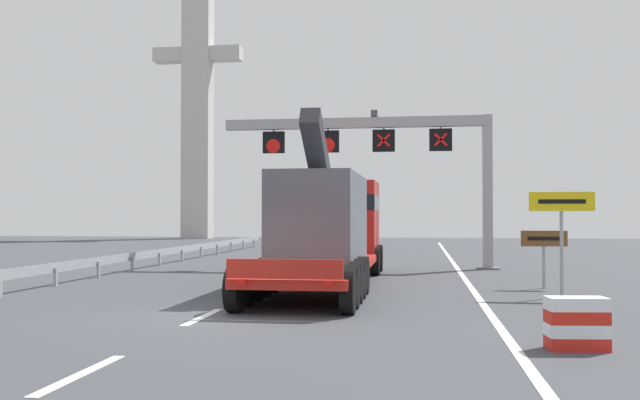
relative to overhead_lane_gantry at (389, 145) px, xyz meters
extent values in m
plane|color=#424449|center=(-3.28, -14.81, -5.37)|extent=(112.00, 112.00, 0.00)
cube|color=silver|center=(-3.55, -20.81, -5.37)|extent=(0.20, 2.60, 0.01)
cube|color=silver|center=(-3.55, -15.15, -5.37)|extent=(0.20, 2.60, 0.01)
cube|color=silver|center=(-3.55, -9.50, -5.37)|extent=(0.20, 2.60, 0.01)
cube|color=silver|center=(-3.55, -3.84, -5.37)|extent=(0.20, 2.60, 0.01)
cube|color=silver|center=(-3.55, 1.82, -5.37)|extent=(0.20, 2.60, 0.01)
cube|color=silver|center=(-3.55, 7.48, -5.37)|extent=(0.20, 2.60, 0.01)
cube|color=silver|center=(-3.55, 13.13, -5.37)|extent=(0.20, 2.60, 0.01)
cube|color=silver|center=(-3.55, 18.79, -5.37)|extent=(0.20, 2.60, 0.01)
cube|color=silver|center=(-3.55, 24.45, -5.37)|extent=(0.20, 2.60, 0.01)
cube|color=silver|center=(-3.55, 30.10, -5.37)|extent=(0.20, 2.60, 0.01)
cube|color=silver|center=(2.92, -2.81, -5.37)|extent=(0.20, 63.00, 0.01)
cube|color=#9EA0A5|center=(4.21, 0.00, -2.06)|extent=(0.40, 0.40, 6.63)
cube|color=slate|center=(4.21, 0.00, -5.33)|extent=(0.90, 0.90, 0.08)
cube|color=#9EA0A5|center=(-1.47, 0.00, 1.01)|extent=(11.74, 0.44, 0.44)
cube|color=#4C4C51|center=(-0.65, 0.00, 1.41)|extent=(0.28, 0.40, 0.28)
cube|color=black|center=(2.23, 0.00, 0.21)|extent=(0.97, 0.24, 0.97)
cube|color=#9EA0A5|center=(2.23, 0.00, 0.74)|extent=(0.08, 0.08, 0.16)
cube|color=red|center=(2.23, -0.13, 0.21)|extent=(0.59, 0.02, 0.59)
cube|color=red|center=(2.23, -0.13, 0.21)|extent=(0.59, 0.02, 0.59)
cube|color=black|center=(-0.23, 0.00, 0.21)|extent=(0.97, 0.24, 0.97)
cube|color=#9EA0A5|center=(-0.23, 0.00, 0.74)|extent=(0.08, 0.08, 0.16)
cube|color=red|center=(-0.23, -0.13, 0.21)|extent=(0.59, 0.02, 0.59)
cube|color=red|center=(-0.23, -0.13, 0.21)|extent=(0.59, 0.02, 0.59)
cube|color=black|center=(-2.70, 0.00, 0.21)|extent=(0.97, 0.24, 0.97)
cube|color=#9EA0A5|center=(-2.70, 0.00, 0.74)|extent=(0.08, 0.08, 0.16)
cone|color=red|center=(-2.70, -0.13, 0.03)|extent=(0.62, 0.02, 0.62)
cube|color=black|center=(-5.16, 0.00, 0.21)|extent=(0.97, 0.24, 0.97)
cube|color=#9EA0A5|center=(-5.16, 0.00, 0.74)|extent=(0.08, 0.08, 0.16)
cone|color=red|center=(-5.16, -0.13, 0.03)|extent=(0.62, 0.02, 0.62)
cube|color=red|center=(-1.68, -9.77, -4.64)|extent=(2.82, 10.41, 0.24)
cube|color=red|center=(-1.70, -15.05, -4.27)|extent=(2.66, 0.09, 0.44)
cylinder|color=black|center=(-3.04, -14.27, -4.82)|extent=(0.32, 1.10, 1.10)
cylinder|color=black|center=(-0.34, -14.27, -4.82)|extent=(0.32, 1.10, 1.10)
cylinder|color=black|center=(-3.04, -13.22, -4.82)|extent=(0.32, 1.10, 1.10)
cylinder|color=black|center=(-0.34, -13.22, -4.82)|extent=(0.32, 1.10, 1.10)
cylinder|color=black|center=(-3.04, -12.17, -4.82)|extent=(0.32, 1.10, 1.10)
cylinder|color=black|center=(-0.34, -12.17, -4.82)|extent=(0.32, 1.10, 1.10)
cylinder|color=black|center=(-3.04, -11.12, -4.82)|extent=(0.32, 1.10, 1.10)
cylinder|color=black|center=(-0.34, -11.12, -4.82)|extent=(0.32, 1.10, 1.10)
cylinder|color=black|center=(-3.03, -10.07, -4.82)|extent=(0.32, 1.10, 1.10)
cylinder|color=black|center=(-0.33, -10.07, -4.82)|extent=(0.32, 1.10, 1.10)
cube|color=red|center=(-1.67, -2.67, -3.27)|extent=(2.58, 3.21, 3.10)
cube|color=black|center=(-1.67, -2.67, -2.58)|extent=(2.61, 3.23, 0.60)
cylinder|color=black|center=(-2.95, -1.79, -4.82)|extent=(0.34, 1.10, 1.10)
cylinder|color=black|center=(-0.38, -1.79, -4.82)|extent=(0.34, 1.10, 1.10)
cylinder|color=black|center=(-2.96, -3.79, -4.82)|extent=(0.34, 1.10, 1.10)
cylinder|color=black|center=(-0.38, -3.79, -4.82)|extent=(0.34, 1.10, 1.10)
cube|color=#565B66|center=(-1.68, -9.37, -3.17)|extent=(2.39, 5.73, 2.70)
cube|color=#2D2D33|center=(-1.68, -10.23, -1.22)|extent=(0.57, 2.94, 2.29)
cube|color=red|center=(-2.68, -15.09, -4.57)|extent=(0.20, 0.06, 0.12)
cube|color=red|center=(-0.72, -15.09, -4.57)|extent=(0.20, 0.06, 0.12)
cylinder|color=#9EA0A5|center=(5.27, -10.01, -3.89)|extent=(0.10, 0.10, 2.96)
cube|color=yellow|center=(5.27, -10.07, -2.68)|extent=(1.79, 0.06, 0.54)
cube|color=black|center=(5.27, -10.11, -2.68)|extent=(1.29, 0.01, 0.12)
cylinder|color=#9EA0A5|center=(5.19, -7.70, -4.46)|extent=(0.10, 0.10, 1.82)
cube|color=brown|center=(5.19, -7.76, -3.80)|extent=(1.41, 0.06, 0.49)
cube|color=black|center=(5.19, -7.79, -3.80)|extent=(1.02, 0.01, 0.12)
cube|color=red|center=(3.96, -17.87, -5.26)|extent=(1.05, 0.61, 0.23)
cube|color=white|center=(3.96, -17.87, -5.04)|extent=(1.05, 0.61, 0.22)
cube|color=red|center=(3.96, -17.87, -4.81)|extent=(1.05, 0.61, 0.23)
cube|color=white|center=(3.96, -17.87, -4.59)|extent=(1.05, 0.61, 0.23)
cube|color=#999EA3|center=(-10.46, 1.24, -4.77)|extent=(0.04, 36.09, 0.32)
cube|color=#999EA3|center=(-10.40, -12.30, -5.07)|extent=(0.10, 0.10, 0.60)
cube|color=#999EA3|center=(-10.40, -9.29, -5.07)|extent=(0.10, 0.10, 0.60)
cube|color=#999EA3|center=(-10.40, -6.28, -5.07)|extent=(0.10, 0.10, 0.60)
cube|color=#999EA3|center=(-10.40, -3.28, -5.07)|extent=(0.10, 0.10, 0.60)
cube|color=#999EA3|center=(-10.40, -0.27, -5.07)|extent=(0.10, 0.10, 0.60)
cube|color=#999EA3|center=(-10.40, 2.74, -5.07)|extent=(0.10, 0.10, 0.60)
cube|color=#999EA3|center=(-10.40, 5.75, -5.07)|extent=(0.10, 0.10, 0.60)
cube|color=#999EA3|center=(-10.40, 8.75, -5.07)|extent=(0.10, 0.10, 0.60)
cube|color=#999EA3|center=(-10.40, 11.76, -5.07)|extent=(0.10, 0.10, 0.60)
cube|color=#999EA3|center=(-10.40, 14.77, -5.07)|extent=(0.10, 0.10, 0.60)
cube|color=#999EA3|center=(-10.40, 17.78, -5.07)|extent=(0.10, 0.10, 0.60)
cube|color=#B7B7B2|center=(-20.76, 36.33, 9.55)|extent=(2.80, 2.00, 29.86)
cube|color=#B7B7B2|center=(-20.76, 36.33, 13.14)|extent=(9.00, 1.60, 1.40)
camera|label=1|loc=(1.30, -30.19, -3.07)|focal=38.64mm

